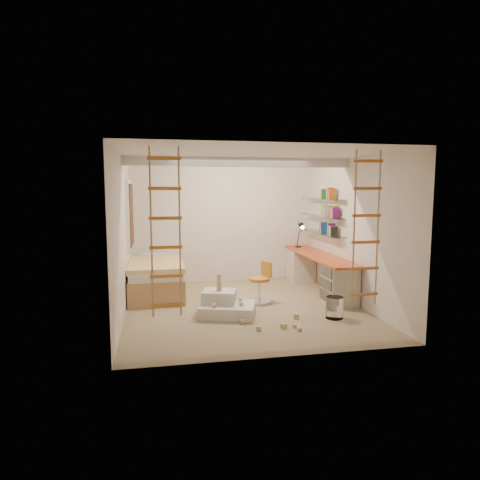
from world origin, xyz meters
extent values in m
plane|color=tan|center=(0.00, 0.00, 0.00)|extent=(4.50, 4.50, 0.00)
cube|color=white|center=(0.00, 0.30, 2.52)|extent=(4.00, 0.18, 0.16)
cube|color=white|center=(-1.97, 1.50, 1.55)|extent=(0.06, 1.15, 1.35)
cube|color=#4C2D1E|center=(-1.93, 1.50, 1.55)|extent=(0.02, 1.00, 1.20)
cylinder|color=white|center=(1.30, -0.90, 0.17)|extent=(0.28, 0.28, 0.35)
cube|color=#DD4B1A|center=(1.72, 0.83, 0.73)|extent=(0.55, 2.80, 0.04)
cube|color=beige|center=(1.72, 1.93, 0.35)|extent=(0.52, 0.55, 0.71)
cube|color=beige|center=(1.72, -0.17, 0.35)|extent=(0.52, 0.55, 0.71)
cube|color=#4C4742|center=(1.45, -0.17, 0.61)|extent=(0.02, 0.50, 0.18)
cube|color=#4C4742|center=(1.45, -0.17, 0.39)|extent=(0.02, 0.50, 0.18)
cube|color=#4C4742|center=(1.45, -0.17, 0.17)|extent=(0.02, 0.50, 0.18)
cube|color=white|center=(1.87, 1.13, 1.15)|extent=(0.25, 1.80, 0.01)
cube|color=white|center=(1.87, 1.13, 1.50)|extent=(0.25, 1.80, 0.01)
cube|color=white|center=(1.87, 1.13, 1.85)|extent=(0.25, 1.80, 0.01)
cube|color=#AD7F51|center=(-1.48, 1.23, 0.23)|extent=(1.00, 2.00, 0.45)
cube|color=white|center=(-1.48, 1.23, 0.51)|extent=(0.95, 1.95, 0.12)
cube|color=yellow|center=(-1.48, 1.08, 0.62)|extent=(1.02, 1.60, 0.10)
cube|color=white|center=(-1.48, 2.03, 0.63)|extent=(0.55, 0.35, 0.12)
cylinder|color=black|center=(1.67, 1.98, 0.76)|extent=(0.14, 0.14, 0.02)
cylinder|color=black|center=(1.67, 1.98, 0.95)|extent=(0.02, 0.15, 0.36)
cylinder|color=black|center=(1.67, 1.88, 1.20)|extent=(0.02, 0.27, 0.20)
cone|color=black|center=(1.67, 1.76, 1.25)|extent=(0.12, 0.14, 0.15)
cylinder|color=#FFEABF|center=(1.67, 1.72, 1.22)|extent=(0.08, 0.04, 0.08)
cylinder|color=orange|center=(0.35, 0.25, 0.43)|extent=(0.50, 0.50, 0.06)
cube|color=#C18B25|center=(0.49, 0.30, 0.61)|extent=(0.14, 0.29, 0.28)
cylinder|color=silver|center=(0.35, 0.25, 0.24)|extent=(0.06, 0.06, 0.39)
cylinder|color=silver|center=(0.35, 0.25, 0.02)|extent=(0.57, 0.57, 0.05)
cube|color=silver|center=(-0.35, -0.42, 0.10)|extent=(1.04, 0.91, 0.20)
cube|color=silver|center=(-0.47, -0.29, 0.29)|extent=(0.64, 0.58, 0.20)
cube|color=#CCB284|center=(-0.47, -0.29, 0.43)|extent=(0.10, 0.10, 0.08)
cube|color=#CCB284|center=(-0.47, -0.29, 0.51)|extent=(0.09, 0.09, 0.07)
cube|color=#CCB284|center=(-0.47, -0.29, 0.60)|extent=(0.07, 0.07, 0.12)
cube|color=#CCB284|center=(-0.15, -0.57, 0.23)|extent=(0.06, 0.06, 0.06)
cube|color=#CCB284|center=(-0.11, -0.30, 0.23)|extent=(0.06, 0.06, 0.06)
cube|color=#CCB284|center=(-0.59, -0.60, 0.23)|extent=(0.06, 0.06, 0.06)
cube|color=#CCB284|center=(0.53, -1.23, 0.04)|extent=(0.07, 0.07, 0.07)
cube|color=#CCB284|center=(-0.20, -0.90, 0.04)|extent=(0.07, 0.07, 0.07)
cube|color=#CCB284|center=(0.70, -0.81, 0.04)|extent=(0.07, 0.07, 0.07)
cube|color=#CCB284|center=(0.54, -1.39, 0.04)|extent=(0.07, 0.07, 0.07)
cube|color=#CCB284|center=(0.36, -1.22, 0.04)|extent=(0.07, 0.07, 0.07)
cube|color=#CCB284|center=(-0.03, -1.25, 0.04)|extent=(0.07, 0.07, 0.07)
cube|color=#262626|center=(1.87, 1.13, 1.27)|extent=(0.14, 0.58, 0.22)
cube|color=white|center=(1.87, 1.13, 1.62)|extent=(0.14, 0.70, 0.22)
cube|color=#1E722D|center=(1.87, 1.13, 1.97)|extent=(0.14, 0.52, 0.22)
camera|label=1|loc=(-1.47, -7.11, 2.07)|focal=32.00mm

